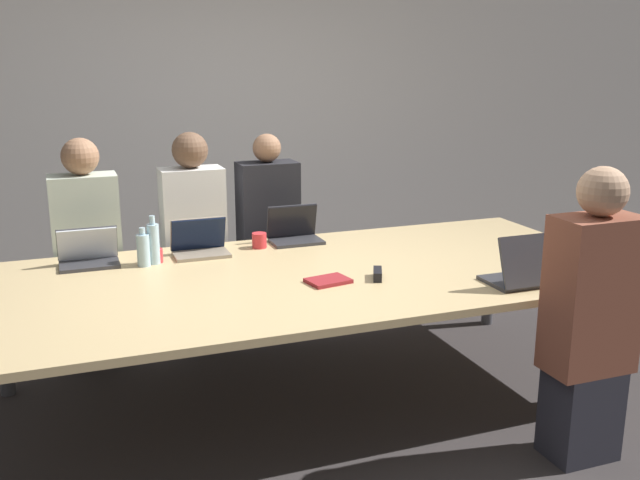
{
  "coord_description": "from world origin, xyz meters",
  "views": [
    {
      "loc": [
        -1.24,
        -3.49,
        1.87
      ],
      "look_at": [
        0.11,
        0.1,
        0.88
      ],
      "focal_mm": 40.0,
      "sensor_mm": 36.0,
      "label": 1
    }
  ],
  "objects_px": {
    "cup_far_center": "(259,240)",
    "laptop_far_midleft": "(200,244)",
    "person_far_midleft": "(194,243)",
    "person_near_right": "(590,321)",
    "person_far_left": "(88,255)",
    "stapler": "(378,274)",
    "person_far_center": "(268,237)",
    "cup_far_midleft": "(155,256)",
    "bottle_far_left": "(143,249)",
    "bottle_far_midleft": "(153,243)",
    "laptop_far_center": "(294,231)",
    "laptop_near_right": "(523,271)",
    "laptop_far_left": "(89,254)",
    "bottle_near_right": "(552,252)"
  },
  "relations": [
    {
      "from": "bottle_far_midleft",
      "to": "stapler",
      "type": "bearing_deg",
      "value": -33.38
    },
    {
      "from": "laptop_near_right",
      "to": "person_far_center",
      "type": "height_order",
      "value": "person_far_center"
    },
    {
      "from": "bottle_far_left",
      "to": "laptop_far_midleft",
      "type": "bearing_deg",
      "value": 19.88
    },
    {
      "from": "cup_far_center",
      "to": "bottle_far_left",
      "type": "bearing_deg",
      "value": -167.89
    },
    {
      "from": "laptop_far_midleft",
      "to": "person_far_center",
      "type": "bearing_deg",
      "value": 42.89
    },
    {
      "from": "person_far_left",
      "to": "bottle_far_midleft",
      "type": "relative_size",
      "value": 5.06
    },
    {
      "from": "bottle_near_right",
      "to": "stapler",
      "type": "bearing_deg",
      "value": 166.64
    },
    {
      "from": "person_far_center",
      "to": "person_far_midleft",
      "type": "bearing_deg",
      "value": -170.95
    },
    {
      "from": "bottle_near_right",
      "to": "laptop_far_left",
      "type": "relative_size",
      "value": 0.8
    },
    {
      "from": "cup_far_center",
      "to": "laptop_far_midleft",
      "type": "xyz_separation_m",
      "value": [
        -0.37,
        -0.03,
        0.02
      ]
    },
    {
      "from": "person_near_right",
      "to": "person_far_center",
      "type": "bearing_deg",
      "value": -67.05
    },
    {
      "from": "cup_far_center",
      "to": "stapler",
      "type": "distance_m",
      "value": 0.93
    },
    {
      "from": "laptop_near_right",
      "to": "cup_far_midleft",
      "type": "distance_m",
      "value": 2.02
    },
    {
      "from": "person_far_center",
      "to": "laptop_far_center",
      "type": "bearing_deg",
      "value": -84.46
    },
    {
      "from": "bottle_near_right",
      "to": "person_near_right",
      "type": "bearing_deg",
      "value": -111.62
    },
    {
      "from": "bottle_near_right",
      "to": "person_far_left",
      "type": "bearing_deg",
      "value": 148.47
    },
    {
      "from": "person_far_center",
      "to": "bottle_far_midleft",
      "type": "relative_size",
      "value": 4.94
    },
    {
      "from": "cup_far_center",
      "to": "stapler",
      "type": "height_order",
      "value": "cup_far_center"
    },
    {
      "from": "stapler",
      "to": "laptop_far_midleft",
      "type": "bearing_deg",
      "value": 158.84
    },
    {
      "from": "person_far_midleft",
      "to": "stapler",
      "type": "relative_size",
      "value": 9.13
    },
    {
      "from": "cup_far_center",
      "to": "laptop_near_right",
      "type": "bearing_deg",
      "value": -48.37
    },
    {
      "from": "laptop_far_midleft",
      "to": "stapler",
      "type": "relative_size",
      "value": 2.1
    },
    {
      "from": "cup_far_midleft",
      "to": "person_far_left",
      "type": "bearing_deg",
      "value": 125.35
    },
    {
      "from": "laptop_far_midleft",
      "to": "bottle_far_midleft",
      "type": "bearing_deg",
      "value": -160.91
    },
    {
      "from": "person_far_midleft",
      "to": "cup_far_center",
      "type": "bearing_deg",
      "value": -52.52
    },
    {
      "from": "cup_far_midleft",
      "to": "stapler",
      "type": "relative_size",
      "value": 0.54
    },
    {
      "from": "person_far_midleft",
      "to": "person_near_right",
      "type": "bearing_deg",
      "value": -55.03
    },
    {
      "from": "person_near_right",
      "to": "person_far_left",
      "type": "bearing_deg",
      "value": -43.8
    },
    {
      "from": "cup_far_center",
      "to": "laptop_far_left",
      "type": "relative_size",
      "value": 0.28
    },
    {
      "from": "person_near_right",
      "to": "bottle_far_midleft",
      "type": "distance_m",
      "value": 2.33
    },
    {
      "from": "cup_far_center",
      "to": "laptop_far_midleft",
      "type": "relative_size",
      "value": 0.28
    },
    {
      "from": "cup_far_center",
      "to": "person_far_center",
      "type": "bearing_deg",
      "value": 67.84
    },
    {
      "from": "bottle_near_right",
      "to": "person_far_left",
      "type": "xyz_separation_m",
      "value": [
        -2.34,
        1.43,
        -0.16
      ]
    },
    {
      "from": "person_far_midleft",
      "to": "cup_far_midleft",
      "type": "height_order",
      "value": "person_far_midleft"
    },
    {
      "from": "bottle_far_left",
      "to": "laptop_far_left",
      "type": "bearing_deg",
      "value": 156.39
    },
    {
      "from": "person_near_right",
      "to": "laptop_far_left",
      "type": "relative_size",
      "value": 4.3
    },
    {
      "from": "person_far_center",
      "to": "bottle_far_left",
      "type": "relative_size",
      "value": 6.25
    },
    {
      "from": "laptop_far_left",
      "to": "stapler",
      "type": "bearing_deg",
      "value": -29.54
    },
    {
      "from": "laptop_near_right",
      "to": "stapler",
      "type": "distance_m",
      "value": 0.74
    },
    {
      "from": "laptop_near_right",
      "to": "person_far_midleft",
      "type": "distance_m",
      "value": 2.13
    },
    {
      "from": "person_far_left",
      "to": "cup_far_midleft",
      "type": "height_order",
      "value": "person_far_left"
    },
    {
      "from": "bottle_far_left",
      "to": "person_far_midleft",
      "type": "distance_m",
      "value": 0.71
    },
    {
      "from": "person_far_center",
      "to": "cup_far_midleft",
      "type": "height_order",
      "value": "person_far_center"
    },
    {
      "from": "laptop_far_left",
      "to": "person_near_right",
      "type": "bearing_deg",
      "value": -37.23
    },
    {
      "from": "laptop_far_center",
      "to": "laptop_far_left",
      "type": "relative_size",
      "value": 0.99
    },
    {
      "from": "person_far_center",
      "to": "cup_far_center",
      "type": "height_order",
      "value": "person_far_center"
    },
    {
      "from": "person_near_right",
      "to": "laptop_far_center",
      "type": "xyz_separation_m",
      "value": [
        -0.87,
        1.71,
        0.11
      ]
    },
    {
      "from": "person_far_left",
      "to": "bottle_far_left",
      "type": "relative_size",
      "value": 6.39
    },
    {
      "from": "bottle_far_midleft",
      "to": "person_far_midleft",
      "type": "bearing_deg",
      "value": 59.23
    },
    {
      "from": "bottle_near_right",
      "to": "cup_far_midleft",
      "type": "xyz_separation_m",
      "value": [
        -1.99,
        0.95,
        -0.07
      ]
    }
  ]
}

